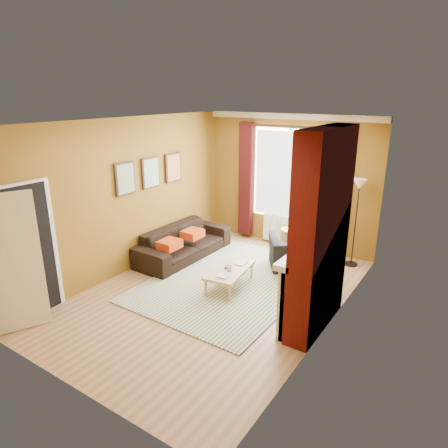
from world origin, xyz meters
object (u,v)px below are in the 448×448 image
(sofa, at_px, (184,242))
(coffee_table, at_px, (230,271))
(floor_lamp, at_px, (358,198))
(wicker_stool, at_px, (289,240))
(armchair, at_px, (296,253))

(sofa, relative_size, coffee_table, 1.93)
(coffee_table, bearing_deg, floor_lamp, 47.19)
(wicker_stool, distance_m, floor_lamp, 1.72)
(armchair, xyz_separation_m, coffee_table, (-0.62, -1.35, -0.00))
(armchair, height_order, wicker_stool, armchair)
(sofa, height_order, wicker_stool, sofa)
(wicker_stool, xyz_separation_m, floor_lamp, (1.32, 0.00, 1.10))
(sofa, distance_m, wicker_stool, 2.22)
(coffee_table, bearing_deg, sofa, 149.47)
(sofa, bearing_deg, armchair, -70.05)
(sofa, xyz_separation_m, floor_lamp, (2.97, 1.48, 1.02))
(sofa, bearing_deg, floor_lamp, -62.30)
(sofa, bearing_deg, wicker_stool, -46.92)
(coffee_table, relative_size, floor_lamp, 0.66)
(armchair, bearing_deg, wicker_stool, -91.18)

